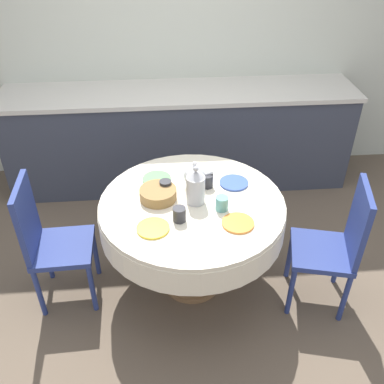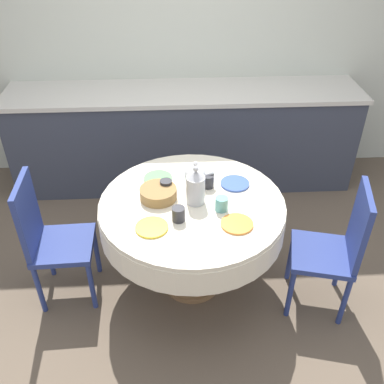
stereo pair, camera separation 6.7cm
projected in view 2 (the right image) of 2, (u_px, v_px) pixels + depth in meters
ground_plane at (192, 281)px, 3.25m from camera, size 12.00×12.00×0.00m
wall_back at (182, 41)px, 3.91m from camera, size 7.00×0.05×2.60m
kitchen_counter at (184, 137)px, 4.12m from camera, size 3.24×0.64×0.96m
dining_table at (192, 217)px, 2.89m from camera, size 1.24×1.24×0.76m
chair_left at (337, 246)px, 2.79m from camera, size 0.49×0.49×0.98m
chair_right at (49, 236)px, 2.87m from camera, size 0.41×0.41×0.98m
plate_near_left at (152, 227)px, 2.59m from camera, size 0.20×0.20×0.01m
cup_near_left at (178, 214)px, 2.63m from camera, size 0.08×0.08×0.09m
plate_near_right at (237, 224)px, 2.62m from camera, size 0.20×0.20×0.01m
cup_near_right at (222, 204)px, 2.72m from camera, size 0.08×0.08×0.09m
plate_far_left at (158, 178)px, 3.03m from camera, size 0.20×0.20×0.01m
cup_far_left at (166, 186)px, 2.88m from camera, size 0.08×0.08×0.09m
plate_far_right at (235, 183)px, 2.98m from camera, size 0.20×0.20×0.01m
cup_far_right at (208, 181)px, 2.93m from camera, size 0.08×0.08×0.09m
coffee_carafe at (196, 187)px, 2.75m from camera, size 0.12×0.12×0.27m
teapot at (196, 175)px, 2.91m from camera, size 0.21×0.15×0.20m
bread_basket at (158, 193)px, 2.83m from camera, size 0.25×0.25×0.07m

